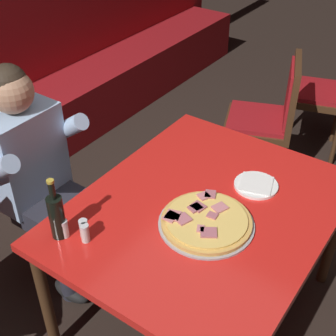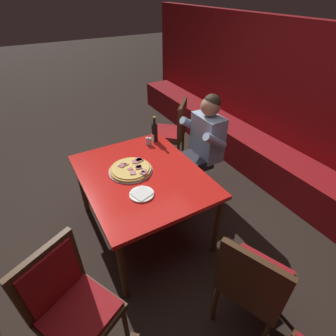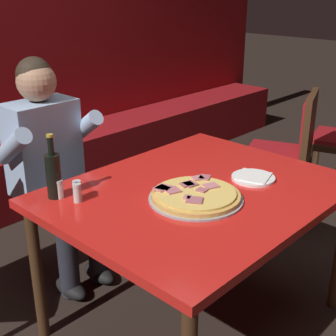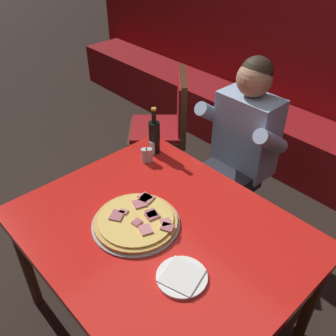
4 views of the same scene
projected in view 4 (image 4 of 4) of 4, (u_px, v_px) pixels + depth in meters
The scene contains 11 objects.
ground_plane at pixel (162, 319), 2.18m from camera, with size 24.00×24.00×0.00m, color black.
booth_bench at pixel (330, 162), 3.06m from camera, with size 6.46×0.48×0.46m, color maroon.
main_dining_table at pixel (160, 239), 1.78m from camera, with size 1.32×1.06×0.75m.
pizza at pixel (136, 221), 1.75m from camera, with size 0.42×0.42×0.05m.
plate_white_paper at pixel (182, 277), 1.51m from camera, with size 0.21×0.21×0.02m.
beer_bottle at pixel (154, 136), 2.19m from camera, with size 0.07×0.07×0.29m.
shaker_parmesan at pixel (153, 148), 2.22m from camera, with size 0.04×0.04×0.09m.
shaker_oregano at pixel (144, 156), 2.15m from camera, with size 0.04×0.04×0.09m.
shaker_red_pepper_flakes at pixel (149, 156), 2.15m from camera, with size 0.04×0.04×0.09m.
diner_seated_blue_shirt at pixel (237, 149), 2.36m from camera, with size 0.53×0.53×1.27m.
dining_chair_near_left at pixel (167, 123), 2.93m from camera, with size 0.62×0.62×0.95m.
Camera 4 is at (0.93, -0.81, 2.00)m, focal length 40.00 mm.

